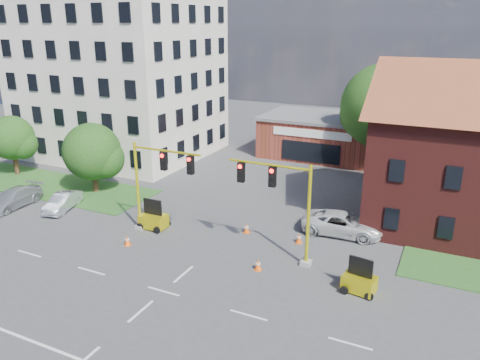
{
  "coord_description": "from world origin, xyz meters",
  "views": [
    {
      "loc": [
        13.04,
        -17.9,
        13.66
      ],
      "look_at": [
        -0.23,
        10.0,
        3.21
      ],
      "focal_mm": 35.0,
      "sensor_mm": 36.0,
      "label": 1
    }
  ],
  "objects_px": {
    "signal_mast_west": "(157,179)",
    "signal_mast_east": "(282,199)",
    "trailer_west": "(154,220)",
    "pickup_white": "(343,224)",
    "trailer_east": "(359,282)"
  },
  "relations": [
    {
      "from": "signal_mast_west",
      "to": "signal_mast_east",
      "type": "xyz_separation_m",
      "value": [
        8.71,
        0.0,
        0.0
      ]
    },
    {
      "from": "trailer_west",
      "to": "pickup_white",
      "type": "distance_m",
      "value": 12.98
    },
    {
      "from": "trailer_west",
      "to": "pickup_white",
      "type": "bearing_deg",
      "value": 20.35
    },
    {
      "from": "pickup_white",
      "to": "trailer_west",
      "type": "bearing_deg",
      "value": 107.92
    },
    {
      "from": "signal_mast_east",
      "to": "pickup_white",
      "type": "xyz_separation_m",
      "value": [
        2.53,
        5.19,
        -3.17
      ]
    },
    {
      "from": "signal_mast_west",
      "to": "signal_mast_east",
      "type": "relative_size",
      "value": 1.0
    },
    {
      "from": "signal_mast_east",
      "to": "trailer_west",
      "type": "bearing_deg",
      "value": 177.11
    },
    {
      "from": "trailer_east",
      "to": "trailer_west",
      "type": "bearing_deg",
      "value": -178.97
    },
    {
      "from": "signal_mast_east",
      "to": "trailer_west",
      "type": "height_order",
      "value": "signal_mast_east"
    },
    {
      "from": "signal_mast_west",
      "to": "trailer_west",
      "type": "relative_size",
      "value": 3.01
    },
    {
      "from": "signal_mast_west",
      "to": "trailer_east",
      "type": "bearing_deg",
      "value": -6.36
    },
    {
      "from": "signal_mast_west",
      "to": "signal_mast_east",
      "type": "distance_m",
      "value": 8.71
    },
    {
      "from": "trailer_east",
      "to": "signal_mast_west",
      "type": "bearing_deg",
      "value": -177.47
    },
    {
      "from": "trailer_east",
      "to": "pickup_white",
      "type": "height_order",
      "value": "trailer_east"
    },
    {
      "from": "signal_mast_east",
      "to": "trailer_east",
      "type": "bearing_deg",
      "value": -16.86
    }
  ]
}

